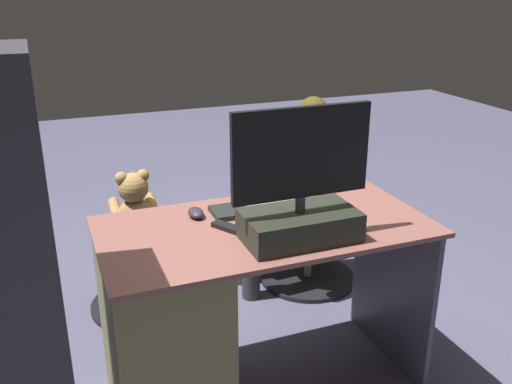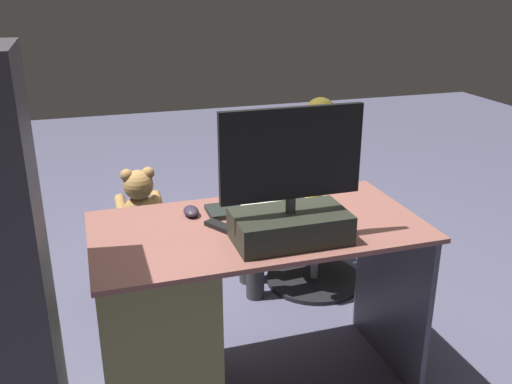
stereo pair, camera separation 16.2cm
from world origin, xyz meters
TOP-DOWN VIEW (x-y plane):
  - ground_plane at (0.00, 0.00)m, footprint 10.00×10.00m
  - desk at (0.34, 0.41)m, footprint 1.27×0.66m
  - monitor at (-0.07, 0.57)m, footprint 0.51×0.23m
  - keyboard at (-0.05, 0.26)m, footprint 0.42×0.14m
  - computer_mouse at (0.23, 0.24)m, footprint 0.06×0.10m
  - cup at (-0.27, 0.32)m, footprint 0.06×0.06m
  - tv_remote at (0.14, 0.41)m, footprint 0.11×0.15m
  - notebook_binder at (-0.07, 0.40)m, footprint 0.26×0.33m
  - office_chair_teddy at (0.37, -0.41)m, footprint 0.54×0.54m
  - teddy_bear at (0.37, -0.42)m, footprint 0.24×0.24m
  - visitor_chair at (-0.58, -0.34)m, footprint 0.54×0.54m
  - person at (-0.49, -0.35)m, footprint 0.53×0.50m

SIDE VIEW (x-z plane):
  - ground_plane at x=0.00m, z-range 0.00..0.00m
  - visitor_chair at x=-0.58m, z-range 0.02..0.44m
  - office_chair_teddy at x=0.37m, z-range 0.03..0.45m
  - desk at x=0.34m, z-range 0.02..0.77m
  - teddy_bear at x=0.37m, z-range 0.40..0.74m
  - person at x=-0.49m, z-range 0.09..1.15m
  - tv_remote at x=0.14m, z-range 0.75..0.77m
  - keyboard at x=-0.05m, z-range 0.75..0.77m
  - notebook_binder at x=-0.07m, z-range 0.75..0.77m
  - computer_mouse at x=0.23m, z-range 0.75..0.79m
  - cup at x=-0.27m, z-range 0.75..0.85m
  - monitor at x=-0.07m, z-range 0.64..1.13m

